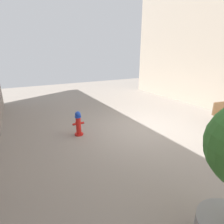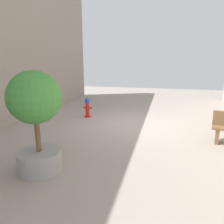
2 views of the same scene
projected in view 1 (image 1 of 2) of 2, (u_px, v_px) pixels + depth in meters
name	position (u px, v px, depth m)	size (l,w,h in m)	color
ground_plane	(140.00, 129.00, 6.72)	(23.40, 23.40, 0.00)	gray
fire_hydrant	(78.00, 123.00, 6.11)	(0.39, 0.36, 0.86)	red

